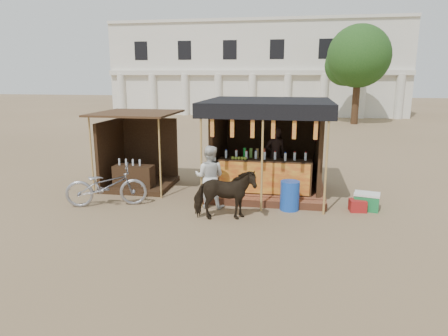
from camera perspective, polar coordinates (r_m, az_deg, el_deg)
ground at (r=9.30m, az=-1.78°, el=-8.83°), size 120.00×120.00×0.00m
main_stall at (r=12.07m, az=6.23°, el=1.33°), size 3.60×3.61×2.78m
secondary_stall at (r=12.96m, az=-12.60°, el=1.10°), size 2.40×2.40×2.38m
cow at (r=9.72m, az=0.08°, el=-3.86°), size 1.62×1.00×1.27m
motorbike at (r=11.25m, az=-16.46°, el=-2.44°), size 2.28×1.40×1.13m
bystander at (r=10.62m, az=-2.08°, el=-1.26°), size 0.85×0.68×1.68m
blue_barrel at (r=10.66m, az=9.37°, el=-3.91°), size 0.54×0.54×0.78m
red_crate at (r=11.04m, az=18.54°, el=-5.10°), size 0.44×0.39×0.31m
cooler at (r=11.21m, az=19.69°, el=-4.50°), size 0.72×0.57×0.46m
background_building at (r=38.57m, az=4.71°, el=13.80°), size 26.00×7.45×8.18m
tree at (r=30.86m, az=18.30°, el=14.61°), size 4.50×4.40×7.00m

